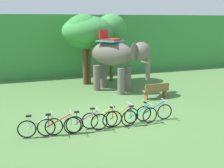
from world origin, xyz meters
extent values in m
plane|color=#4C753D|center=(0.00, 0.00, 0.00)|extent=(80.00, 80.00, 0.00)
cube|color=#3D8E42|center=(0.00, 12.68, 2.39)|extent=(36.00, 6.00, 4.78)
cylinder|color=brown|center=(0.27, 6.68, 1.28)|extent=(0.31, 0.31, 2.56)
ellipsoid|color=#338438|center=(0.27, 6.68, 3.60)|extent=(2.63, 2.63, 2.30)
cylinder|color=brown|center=(0.56, 6.86, 1.34)|extent=(0.35, 0.35, 2.67)
ellipsoid|color=#3D8E42|center=(0.56, 6.86, 3.61)|extent=(3.47, 3.47, 2.09)
cylinder|color=brown|center=(2.32, 7.08, 1.42)|extent=(0.25, 0.25, 2.85)
ellipsoid|color=#3D8E42|center=(2.32, 7.08, 3.76)|extent=(2.16, 2.16, 2.04)
ellipsoid|color=#665E56|center=(1.44, 4.41, 2.35)|extent=(2.90, 3.14, 1.50)
cylinder|color=#665E56|center=(2.30, 3.94, 0.80)|extent=(0.44, 0.44, 1.60)
cylinder|color=#665E56|center=(1.69, 3.47, 0.80)|extent=(0.44, 0.44, 1.60)
cylinder|color=#665E56|center=(1.18, 5.35, 0.80)|extent=(0.44, 0.44, 1.60)
cylinder|color=#665E56|center=(0.58, 4.87, 0.80)|extent=(0.44, 0.44, 1.60)
ellipsoid|color=#665E56|center=(2.68, 2.84, 2.60)|extent=(1.47, 1.48, 1.10)
ellipsoid|color=#665E56|center=(3.07, 3.34, 2.65)|extent=(0.76, 0.65, 0.96)
ellipsoid|color=#665E56|center=(2.10, 2.57, 2.65)|extent=(0.76, 0.65, 0.96)
cylinder|color=#665E56|center=(2.96, 2.49, 1.70)|extent=(0.26, 0.26, 1.40)
cone|color=beige|center=(3.10, 2.67, 2.05)|extent=(0.44, 0.52, 0.21)
cone|color=beige|center=(2.76, 2.39, 2.05)|extent=(0.44, 0.52, 0.21)
cube|color=teal|center=(1.38, 4.49, 3.13)|extent=(1.85, 1.84, 0.08)
cube|color=#B22323|center=(1.38, 4.49, 3.22)|extent=(1.39, 1.42, 0.10)
cube|color=#B22323|center=(1.07, 4.88, 3.50)|extent=(0.77, 0.64, 0.56)
cylinder|color=#665E56|center=(0.56, 5.52, 1.90)|extent=(0.08, 0.08, 0.90)
torus|color=black|center=(-3.90, -1.13, 0.36)|extent=(0.71, 0.11, 0.71)
torus|color=black|center=(-2.90, -1.22, 0.36)|extent=(0.71, 0.11, 0.71)
cylinder|color=silver|center=(-3.42, -1.18, 0.60)|extent=(0.97, 0.13, 0.54)
cylinder|color=silver|center=(-3.80, -1.14, 0.61)|extent=(0.03, 0.03, 0.52)
cube|color=black|center=(-3.80, -1.14, 0.88)|extent=(0.21, 0.12, 0.06)
cylinder|color=#9E9EA3|center=(-2.95, -1.22, 0.64)|extent=(0.03, 0.03, 0.55)
cylinder|color=#9E9EA3|center=(-2.95, -1.22, 0.91)|extent=(0.08, 0.52, 0.03)
torus|color=black|center=(-3.19, -1.21, 0.36)|extent=(0.71, 0.14, 0.71)
torus|color=black|center=(-2.19, -1.34, 0.36)|extent=(0.71, 0.14, 0.71)
cylinder|color=red|center=(-2.71, -1.27, 0.60)|extent=(0.97, 0.17, 0.54)
cylinder|color=red|center=(-3.09, -1.22, 0.61)|extent=(0.03, 0.03, 0.52)
cube|color=black|center=(-3.09, -1.22, 0.88)|extent=(0.21, 0.13, 0.06)
cylinder|color=#9E9EA3|center=(-2.24, -1.33, 0.64)|extent=(0.03, 0.03, 0.55)
cylinder|color=#9E9EA3|center=(-2.24, -1.33, 0.91)|extent=(0.10, 0.52, 0.03)
torus|color=black|center=(-2.10, -1.28, 0.36)|extent=(0.71, 0.09, 0.71)
torus|color=black|center=(-1.11, -1.33, 0.36)|extent=(0.71, 0.09, 0.71)
cylinder|color=purple|center=(-1.63, -1.31, 0.60)|extent=(0.97, 0.10, 0.54)
cylinder|color=purple|center=(-2.00, -1.29, 0.61)|extent=(0.03, 0.03, 0.52)
cube|color=black|center=(-2.00, -1.29, 0.88)|extent=(0.21, 0.11, 0.06)
cylinder|color=#9E9EA3|center=(-1.16, -1.33, 0.64)|extent=(0.03, 0.03, 0.55)
cylinder|color=#9E9EA3|center=(-1.16, -1.33, 0.91)|extent=(0.06, 0.52, 0.03)
torus|color=black|center=(-1.42, -1.08, 0.36)|extent=(0.71, 0.12, 0.71)
torus|color=black|center=(-0.43, -1.19, 0.36)|extent=(0.71, 0.12, 0.71)
cylinder|color=yellow|center=(-0.95, -1.13, 0.60)|extent=(0.97, 0.14, 0.54)
cylinder|color=yellow|center=(-1.32, -1.09, 0.61)|extent=(0.03, 0.03, 0.52)
cube|color=black|center=(-1.32, -1.09, 0.88)|extent=(0.21, 0.12, 0.06)
cylinder|color=#9E9EA3|center=(-0.48, -1.18, 0.64)|extent=(0.03, 0.03, 0.55)
cylinder|color=#9E9EA3|center=(-0.48, -1.18, 0.91)|extent=(0.09, 0.52, 0.03)
torus|color=black|center=(-0.59, -1.19, 0.36)|extent=(0.71, 0.12, 0.71)
torus|color=black|center=(0.40, -1.09, 0.36)|extent=(0.71, 0.12, 0.71)
cylinder|color=orange|center=(-0.12, -1.14, 0.60)|extent=(0.97, 0.14, 0.54)
cylinder|color=orange|center=(-0.49, -1.18, 0.61)|extent=(0.03, 0.03, 0.52)
cube|color=black|center=(-0.49, -1.18, 0.88)|extent=(0.21, 0.12, 0.06)
cylinder|color=#9E9EA3|center=(0.35, -1.10, 0.64)|extent=(0.03, 0.03, 0.55)
cylinder|color=#9E9EA3|center=(0.35, -1.10, 0.91)|extent=(0.09, 0.52, 0.03)
torus|color=black|center=(0.19, -1.34, 0.36)|extent=(0.71, 0.08, 0.71)
torus|color=black|center=(1.19, -1.30, 0.36)|extent=(0.71, 0.08, 0.71)
cylinder|color=teal|center=(0.66, -1.32, 0.60)|extent=(0.97, 0.08, 0.54)
cylinder|color=teal|center=(0.29, -1.34, 0.61)|extent=(0.03, 0.03, 0.52)
cube|color=black|center=(0.29, -1.34, 0.88)|extent=(0.20, 0.11, 0.06)
cylinder|color=#9E9EA3|center=(1.14, -1.30, 0.64)|extent=(0.03, 0.03, 0.55)
cylinder|color=#9E9EA3|center=(1.14, -1.30, 0.91)|extent=(0.05, 0.52, 0.03)
torus|color=black|center=(1.03, -1.03, 0.36)|extent=(0.71, 0.11, 0.71)
torus|color=black|center=(2.02, -1.11, 0.36)|extent=(0.71, 0.11, 0.71)
cylinder|color=blue|center=(1.50, -1.07, 0.60)|extent=(0.97, 0.13, 0.54)
cylinder|color=blue|center=(1.12, -1.03, 0.61)|extent=(0.03, 0.03, 0.52)
cube|color=black|center=(1.12, -1.03, 0.88)|extent=(0.21, 0.12, 0.06)
cylinder|color=#9E9EA3|center=(1.97, -1.11, 0.64)|extent=(0.03, 0.03, 0.55)
cylinder|color=#9E9EA3|center=(1.97, -1.11, 0.91)|extent=(0.08, 0.52, 0.03)
cube|color=brown|center=(3.22, 2.00, 0.45)|extent=(1.51, 0.43, 0.06)
cube|color=brown|center=(3.23, 1.82, 0.69)|extent=(1.50, 0.09, 0.40)
cube|color=brown|center=(2.62, 1.99, 0.23)|extent=(0.09, 0.36, 0.45)
cube|color=brown|center=(3.82, 2.01, 0.23)|extent=(0.09, 0.36, 0.45)
camera|label=1|loc=(-3.97, -11.10, 4.37)|focal=42.99mm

